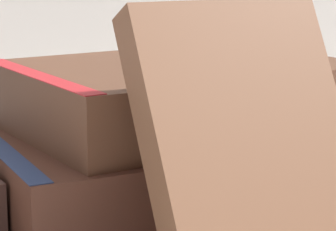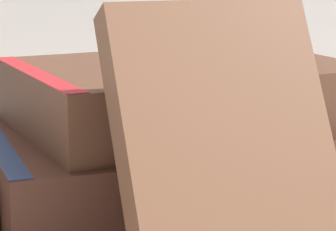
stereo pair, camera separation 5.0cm
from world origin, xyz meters
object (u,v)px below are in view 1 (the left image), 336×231
object	(u,v)px
book_flat_bottom	(160,164)
book_leaning_front	(250,152)
book_flat_top	(171,95)
pocket_watch	(242,58)

from	to	relation	value
book_flat_bottom	book_leaning_front	world-z (taller)	book_leaning_front
book_flat_bottom	book_flat_top	bearing A→B (deg)	22.20
book_leaning_front	pocket_watch	bearing A→B (deg)	59.64
pocket_watch	book_leaning_front	bearing A→B (deg)	-120.36
book_flat_top	book_flat_bottom	bearing A→B (deg)	-163.82
book_flat_bottom	book_flat_top	size ratio (longest dim) A/B	1.08
book_flat_bottom	book_flat_top	world-z (taller)	book_flat_top
book_flat_bottom	pocket_watch	size ratio (longest dim) A/B	4.16
book_leaning_front	book_flat_top	bearing A→B (deg)	79.75
pocket_watch	book_flat_bottom	bearing A→B (deg)	165.51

